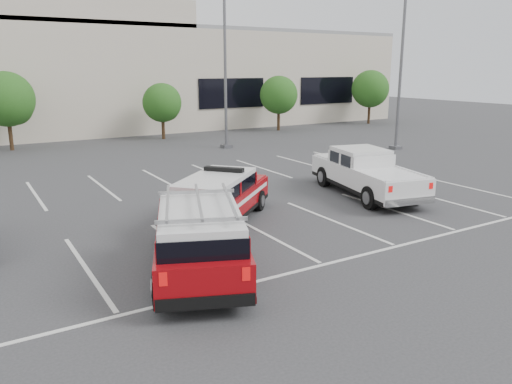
# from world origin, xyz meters

# --- Properties ---
(ground) EXTENTS (120.00, 120.00, 0.00)m
(ground) POSITION_xyz_m (0.00, 0.00, 0.00)
(ground) COLOR #333335
(ground) RESTS_ON ground
(stall_markings) EXTENTS (23.00, 15.00, 0.01)m
(stall_markings) POSITION_xyz_m (0.00, 4.50, 0.01)
(stall_markings) COLOR silver
(stall_markings) RESTS_ON ground
(convention_building) EXTENTS (60.00, 16.99, 13.20)m
(convention_building) POSITION_xyz_m (0.18, 31.86, 4.72)
(convention_building) COLOR beige
(convention_building) RESTS_ON ground
(tree_mid_left) EXTENTS (3.37, 3.37, 4.85)m
(tree_mid_left) POSITION_xyz_m (-4.91, 22.05, 3.04)
(tree_mid_left) COLOR #3F2B19
(tree_mid_left) RESTS_ON ground
(tree_mid_right) EXTENTS (2.77, 2.77, 3.99)m
(tree_mid_right) POSITION_xyz_m (5.09, 22.05, 2.50)
(tree_mid_right) COLOR #3F2B19
(tree_mid_right) RESTS_ON ground
(tree_right) EXTENTS (3.07, 3.07, 4.42)m
(tree_right) POSITION_xyz_m (15.09, 22.05, 2.77)
(tree_right) COLOR #3F2B19
(tree_right) RESTS_ON ground
(tree_far_right) EXTENTS (3.37, 3.37, 4.85)m
(tree_far_right) POSITION_xyz_m (25.09, 22.05, 3.04)
(tree_far_right) COLOR #3F2B19
(tree_far_right) RESTS_ON ground
(light_pole_mid) EXTENTS (0.90, 0.60, 10.24)m
(light_pole_mid) POSITION_xyz_m (7.00, 16.00, 5.19)
(light_pole_mid) COLOR #59595E
(light_pole_mid) RESTS_ON ground
(light_pole_right) EXTENTS (0.90, 0.60, 10.24)m
(light_pole_right) POSITION_xyz_m (16.00, 10.00, 5.19)
(light_pole_right) COLOR #59595E
(light_pole_right) RESTS_ON ground
(fire_chief_suv) EXTENTS (4.99, 4.77, 1.78)m
(fire_chief_suv) POSITION_xyz_m (-0.60, 1.92, 0.73)
(fire_chief_suv) COLOR maroon
(fire_chief_suv) RESTS_ON ground
(white_pickup) EXTENTS (3.32, 6.27, 1.83)m
(white_pickup) POSITION_xyz_m (6.13, 2.21, 0.73)
(white_pickup) COLOR silver
(white_pickup) RESTS_ON ground
(ladder_suv) EXTENTS (3.84, 5.60, 2.05)m
(ladder_suv) POSITION_xyz_m (-3.04, -1.76, 0.82)
(ladder_suv) COLOR maroon
(ladder_suv) RESTS_ON ground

